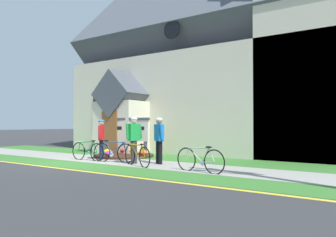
{
  "coord_description": "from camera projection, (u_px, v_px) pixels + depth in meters",
  "views": [
    {
      "loc": [
        9.76,
        -8.04,
        1.47
      ],
      "look_at": [
        2.61,
        2.6,
        1.69
      ],
      "focal_mm": 34.27,
      "sensor_mm": 36.0,
      "label": 1
    }
  ],
  "objects": [
    {
      "name": "ground",
      "position": [
        139.0,
        155.0,
        15.41
      ],
      "size": [
        140.0,
        140.0,
        0.0
      ],
      "primitive_type": "plane",
      "color": "#333335"
    },
    {
      "name": "sidewalk_slab",
      "position": [
        124.0,
        162.0,
        12.5
      ],
      "size": [
        32.0,
        2.09,
        0.01
      ],
      "primitive_type": "cube",
      "color": "#99968E",
      "rests_on": "ground"
    },
    {
      "name": "grass_verge",
      "position": [
        90.0,
        166.0,
        11.04
      ],
      "size": [
        32.0,
        1.43,
        0.01
      ],
      "primitive_type": "cube",
      "color": "#38722D",
      "rests_on": "ground"
    },
    {
      "name": "church_lawn",
      "position": [
        158.0,
        157.0,
        14.36
      ],
      "size": [
        24.0,
        2.39,
        0.01
      ],
      "primitive_type": "cube",
      "color": "#38722D",
      "rests_on": "ground"
    },
    {
      "name": "curb_paint_stripe",
      "position": [
        69.0,
        169.0,
        10.32
      ],
      "size": [
        28.0,
        0.16,
        0.01
      ],
      "primitive_type": "cube",
      "color": "yellow",
      "rests_on": "ground"
    },
    {
      "name": "church_building",
      "position": [
        223.0,
        70.0,
        19.44
      ],
      "size": [
        14.76,
        12.62,
        12.61
      ],
      "color": "beige",
      "rests_on": "ground"
    },
    {
      "name": "church_sign",
      "position": [
        131.0,
        131.0,
        14.82
      ],
      "size": [
        2.08,
        0.21,
        1.76
      ],
      "color": "#474C56",
      "rests_on": "ground"
    },
    {
      "name": "flower_bed",
      "position": [
        124.0,
        155.0,
        14.38
      ],
      "size": [
        2.68,
        2.68,
        0.34
      ],
      "color": "#382319",
      "rests_on": "ground"
    },
    {
      "name": "bicycle_black",
      "position": [
        113.0,
        152.0,
        12.28
      ],
      "size": [
        1.79,
        0.41,
        0.87
      ],
      "color": "black",
      "rests_on": "ground"
    },
    {
      "name": "bicycle_blue",
      "position": [
        200.0,
        160.0,
        9.74
      ],
      "size": [
        1.79,
        0.33,
        0.83
      ],
      "color": "black",
      "rests_on": "ground"
    },
    {
      "name": "bicycle_silver",
      "position": [
        88.0,
        151.0,
        12.89
      ],
      "size": [
        1.79,
        0.08,
        0.85
      ],
      "color": "black",
      "rests_on": "ground"
    },
    {
      "name": "bicycle_red",
      "position": [
        137.0,
        155.0,
        11.22
      ],
      "size": [
        1.68,
        0.71,
        0.82
      ],
      "color": "black",
      "rests_on": "ground"
    },
    {
      "name": "cyclist_in_yellow_jersey",
      "position": [
        159.0,
        137.0,
        11.74
      ],
      "size": [
        0.54,
        0.53,
        1.71
      ],
      "color": "black",
      "rests_on": "ground"
    },
    {
      "name": "cyclist_in_white_jersey",
      "position": [
        134.0,
        136.0,
        11.83
      ],
      "size": [
        0.31,
        0.72,
        1.73
      ],
      "color": "#2D2D33",
      "rests_on": "ground"
    },
    {
      "name": "cyclist_in_red_jersey",
      "position": [
        101.0,
        136.0,
        13.17
      ],
      "size": [
        0.45,
        0.61,
        1.65
      ],
      "color": "#191E38",
      "rests_on": "ground"
    }
  ]
}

